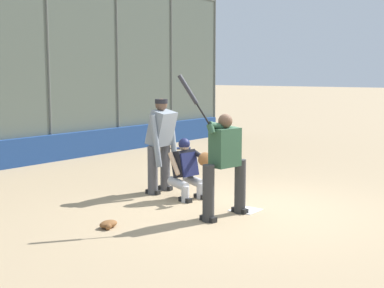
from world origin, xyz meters
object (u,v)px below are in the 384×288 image
at_px(batter_at_plate, 224,161).
at_px(spare_bat_by_padding, 167,153).
at_px(catcher_behind_plate, 187,168).
at_px(umpire_home, 161,142).
at_px(fielding_glove_on_dirt, 108,224).
at_px(spare_bat_third_base_side, 180,148).

distance_m(batter_at_plate, spare_bat_by_padding, 6.76).
height_order(catcher_behind_plate, umpire_home, umpire_home).
bearing_deg(fielding_glove_on_dirt, umpire_home, -157.20).
bearing_deg(spare_bat_by_padding, catcher_behind_plate, 145.77).
bearing_deg(batter_at_plate, spare_bat_by_padding, -123.52).
xyz_separation_m(catcher_behind_plate, spare_bat_by_padding, (-3.86, -3.78, -0.54)).
xyz_separation_m(batter_at_plate, fielding_glove_on_dirt, (1.55, -1.00, -0.84)).
distance_m(catcher_behind_plate, fielding_glove_on_dirt, 2.23).
height_order(batter_at_plate, fielding_glove_on_dirt, batter_at_plate).
height_order(catcher_behind_plate, spare_bat_third_base_side, catcher_behind_plate).
height_order(spare_bat_by_padding, fielding_glove_on_dirt, fielding_glove_on_dirt).
height_order(umpire_home, fielding_glove_on_dirt, umpire_home).
distance_m(umpire_home, spare_bat_by_padding, 4.91).
distance_m(catcher_behind_plate, spare_bat_by_padding, 5.43).
xyz_separation_m(catcher_behind_plate, spare_bat_third_base_side, (-4.89, -4.15, -0.54)).
xyz_separation_m(batter_at_plate, umpire_home, (-0.73, -1.95, 0.07)).
bearing_deg(fielding_glove_on_dirt, spare_bat_by_padding, -146.36).
relative_size(umpire_home, fielding_glove_on_dirt, 5.89).
relative_size(umpire_home, spare_bat_third_base_side, 2.77).
distance_m(spare_bat_third_base_side, fielding_glove_on_dirt, 8.29).
bearing_deg(fielding_glove_on_dirt, batter_at_plate, 147.20).
bearing_deg(batter_at_plate, spare_bat_third_base_side, -127.38).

